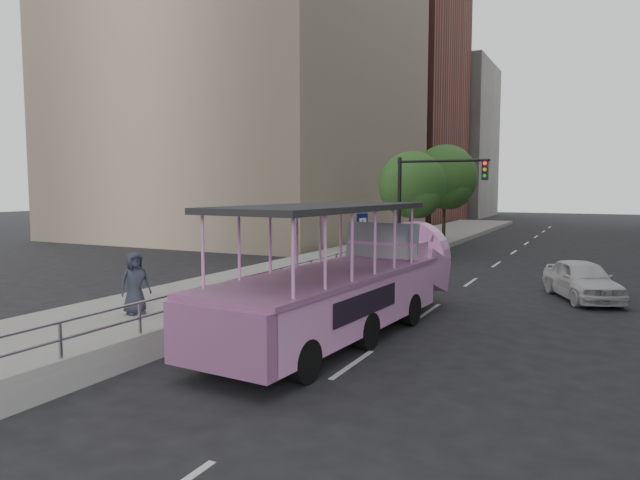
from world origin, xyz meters
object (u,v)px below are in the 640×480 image
car (582,280)px  pedestrian_far (135,283)px  parking_sign (362,240)px  street_tree_near (413,187)px  duck_boat (349,285)px  street_tree_far (446,179)px  traffic_signal (424,194)px

car → pedestrian_far: 14.50m
parking_sign → street_tree_near: (-0.47, 8.11, 2.07)m
duck_boat → car: bearing=55.2°
parking_sign → street_tree_far: street_tree_far is taller
pedestrian_far → street_tree_near: (2.52, 17.32, 2.65)m
duck_boat → traffic_signal: bearing=97.2°
pedestrian_far → parking_sign: (2.98, 9.21, 0.58)m
parking_sign → duck_boat: bearing=-70.1°
car → parking_sign: (-7.97, -0.29, 1.07)m
traffic_signal → duck_boat: bearing=-82.8°
parking_sign → street_tree_near: size_ratio=0.49×
street_tree_far → street_tree_near: bearing=-91.9°
parking_sign → street_tree_near: 8.39m
street_tree_far → pedestrian_far: bearing=-96.6°
duck_boat → traffic_signal: traffic_signal is taller
duck_boat → parking_sign: 7.82m
car → pedestrian_far: (-10.95, -9.50, 0.49)m
pedestrian_far → traffic_signal: 14.68m
pedestrian_far → street_tree_far: bearing=17.6°
pedestrian_far → traffic_signal: size_ratio=0.33×
pedestrian_far → parking_sign: parking_sign is taller
car → traffic_signal: size_ratio=0.77×
parking_sign → street_tree_far: 14.35m
parking_sign → street_tree_near: bearing=93.3°
traffic_signal → car: bearing=-32.7°
traffic_signal → pedestrian_far: bearing=-106.5°
parking_sign → street_tree_far: (-0.27, 14.11, 2.56)m
street_tree_near → street_tree_far: bearing=88.1°
car → traffic_signal: bearing=123.7°
traffic_signal → street_tree_near: bearing=115.0°
car → pedestrian_far: bearing=-162.7°
pedestrian_far → parking_sign: 9.70m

